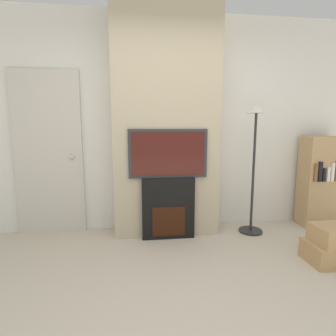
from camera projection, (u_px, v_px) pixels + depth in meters
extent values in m
cube|color=silver|center=(164.00, 124.00, 3.36)|extent=(6.00, 0.06, 2.70)
cube|color=#BCAD8E|center=(166.00, 124.00, 3.14)|extent=(1.26, 0.38, 2.70)
cube|color=black|center=(168.00, 208.00, 3.11)|extent=(0.62, 0.14, 0.73)
cube|color=#33160A|center=(169.00, 222.00, 3.06)|extent=(0.38, 0.01, 0.35)
cube|color=#2D2D33|center=(168.00, 154.00, 3.01)|extent=(0.91, 0.06, 0.56)
cube|color=#471914|center=(168.00, 154.00, 2.98)|extent=(0.83, 0.01, 0.49)
cylinder|color=#262628|center=(250.00, 231.00, 3.32)|extent=(0.29, 0.29, 0.03)
cylinder|color=#262628|center=(253.00, 173.00, 3.21)|extent=(0.03, 0.03, 1.45)
cone|color=silver|center=(256.00, 109.00, 3.09)|extent=(0.23, 0.23, 0.10)
cube|color=tan|center=(330.00, 253.00, 2.55)|extent=(0.44, 0.36, 0.20)
cube|color=tan|center=(335.00, 235.00, 2.51)|extent=(0.41, 0.31, 0.18)
cube|color=tan|center=(319.00, 181.00, 3.50)|extent=(0.48, 0.28, 1.20)
cube|color=brown|center=(316.00, 173.00, 3.30)|extent=(0.04, 0.02, 0.23)
cube|color=black|center=(320.00, 172.00, 3.31)|extent=(0.05, 0.02, 0.25)
cube|color=black|center=(324.00, 175.00, 3.32)|extent=(0.04, 0.02, 0.17)
cube|color=white|center=(328.00, 174.00, 3.33)|extent=(0.04, 0.02, 0.18)
cube|color=white|center=(333.00, 172.00, 3.33)|extent=(0.04, 0.02, 0.24)
cube|color=beige|center=(48.00, 154.00, 3.19)|extent=(0.81, 0.04, 1.98)
sphere|color=silver|center=(72.00, 157.00, 3.19)|extent=(0.06, 0.06, 0.06)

